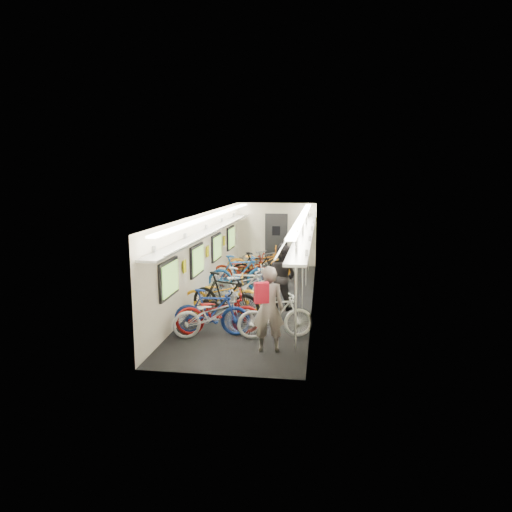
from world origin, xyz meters
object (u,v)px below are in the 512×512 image
(passenger_near, at_px, (268,309))
(bicycle_0, at_px, (214,315))
(backpack, at_px, (261,293))
(passenger_mid, at_px, (282,276))
(bicycle_1, at_px, (212,312))

(passenger_near, bearing_deg, bicycle_0, -38.05)
(bicycle_0, xyz_separation_m, backpack, (1.18, -1.13, 0.82))
(passenger_near, bearing_deg, passenger_mid, -98.83)
(passenger_mid, relative_size, backpack, 4.40)
(bicycle_0, distance_m, passenger_near, 1.49)
(bicycle_1, height_order, passenger_near, passenger_near)
(bicycle_1, distance_m, passenger_near, 1.55)
(bicycle_1, bearing_deg, bicycle_0, -137.04)
(bicycle_0, height_order, bicycle_1, bicycle_1)
(passenger_mid, bearing_deg, backpack, 115.87)
(bicycle_0, bearing_deg, backpack, -157.95)
(backpack, bearing_deg, passenger_mid, 68.45)
(bicycle_1, bearing_deg, passenger_mid, -30.72)
(bicycle_0, distance_m, bicycle_1, 0.09)
(bicycle_0, relative_size, backpack, 4.62)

